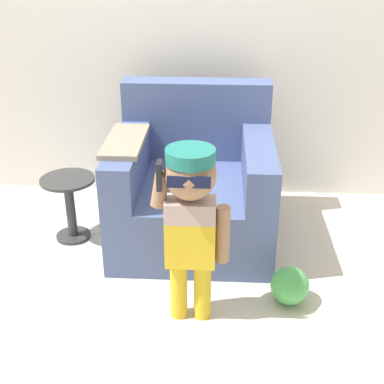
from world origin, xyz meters
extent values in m
plane|color=beige|center=(0.00, 0.00, 0.00)|extent=(10.00, 10.00, 0.00)
cube|color=silver|center=(0.00, 0.86, 1.30)|extent=(10.00, 0.05, 2.60)
cube|color=#475684|center=(0.15, 0.15, 0.20)|extent=(0.95, 0.97, 0.39)
cube|color=#475684|center=(0.15, 0.55, 0.65)|extent=(0.95, 0.18, 0.51)
cube|color=#475684|center=(-0.23, 0.06, 0.52)|extent=(0.18, 0.79, 0.26)
cube|color=#475684|center=(0.54, 0.06, 0.52)|extent=(0.18, 0.79, 0.26)
cube|color=gray|center=(-0.23, 0.06, 0.67)|extent=(0.22, 0.53, 0.03)
cylinder|color=gold|center=(0.12, -0.62, 0.16)|extent=(0.08, 0.08, 0.32)
cylinder|color=gold|center=(0.24, -0.62, 0.16)|extent=(0.08, 0.08, 0.32)
cube|color=gold|center=(0.18, -0.62, 0.44)|extent=(0.23, 0.13, 0.23)
cube|color=#B29993|center=(0.18, -0.62, 0.60)|extent=(0.23, 0.13, 0.10)
sphere|color=#997051|center=(0.18, -0.62, 0.78)|extent=(0.23, 0.23, 0.23)
cylinder|color=#1E7066|center=(0.18, -0.62, 0.87)|extent=(0.22, 0.22, 0.06)
cube|color=#1E7066|center=(0.18, -0.52, 0.84)|extent=(0.13, 0.11, 0.01)
cube|color=#0F1433|center=(0.18, -0.73, 0.79)|extent=(0.19, 0.01, 0.05)
cylinder|color=#997051|center=(0.33, -0.62, 0.48)|extent=(0.07, 0.07, 0.29)
cylinder|color=#997051|center=(0.04, -0.62, 0.70)|extent=(0.09, 0.07, 0.17)
cube|color=black|center=(0.05, -0.64, 0.78)|extent=(0.02, 0.07, 0.13)
cylinder|color=#333333|center=(-0.61, 0.10, 0.01)|extent=(0.21, 0.21, 0.02)
cylinder|color=#333333|center=(-0.61, 0.10, 0.20)|extent=(0.06, 0.06, 0.39)
cylinder|color=#333333|center=(-0.61, 0.10, 0.40)|extent=(0.33, 0.33, 0.02)
sphere|color=#4CB256|center=(0.69, -0.49, 0.10)|extent=(0.20, 0.20, 0.20)
camera|label=1|loc=(0.31, -2.78, 1.74)|focal=50.00mm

